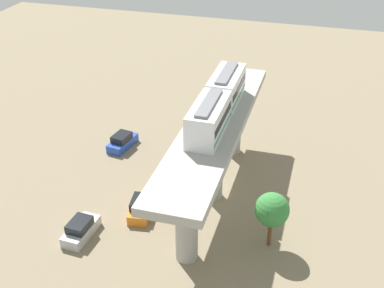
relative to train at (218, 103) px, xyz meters
name	(u,v)px	position (x,y,z in m)	size (l,w,h in m)	color
ground_plane	(213,196)	(0.00, 1.17, -9.86)	(120.00, 120.00, 0.00)	#84755B
viaduct	(214,143)	(0.00, 1.17, -3.65)	(5.20, 28.00, 8.32)	#A8A59E
train	(218,103)	(0.00, 0.00, 0.00)	(2.64, 13.55, 3.24)	white
parked_car_silver	(81,229)	(9.89, 10.33, -9.11)	(2.06, 4.31, 1.76)	#B2B5BA
parked_car_orange	(141,207)	(5.88, 5.76, -9.11)	(2.37, 4.41, 1.76)	orange
parked_car_blue	(122,142)	(12.46, -5.21, -9.11)	(2.47, 4.44, 1.76)	#284CB7
tree_near_viaduct	(272,210)	(-6.50, 6.78, -6.04)	(2.99, 2.99, 5.35)	brown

